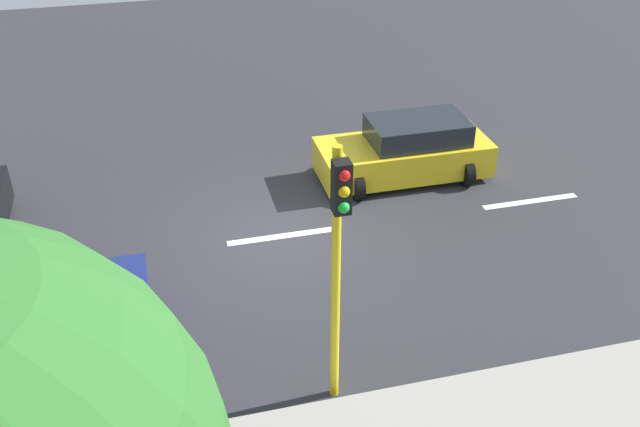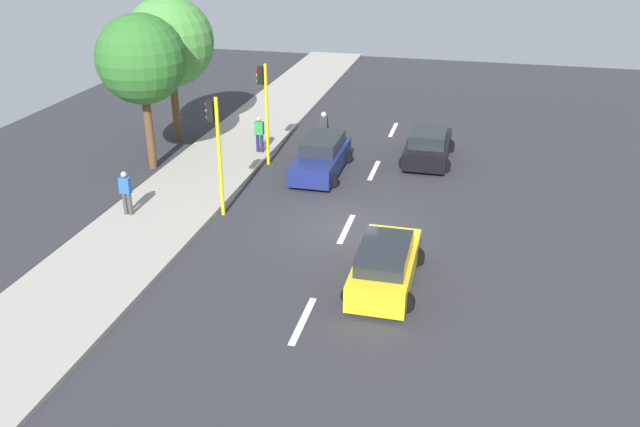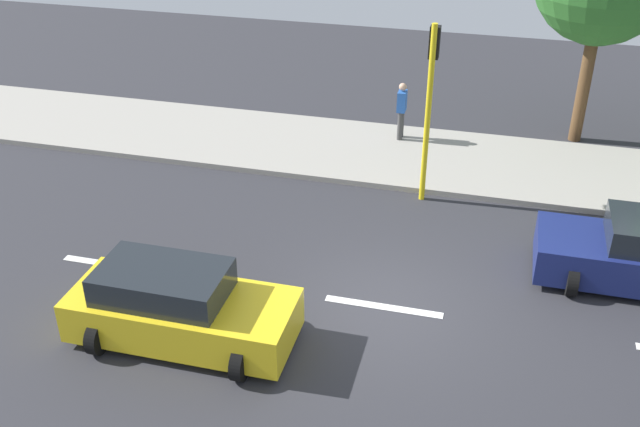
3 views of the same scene
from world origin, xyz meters
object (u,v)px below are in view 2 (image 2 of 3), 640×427
(pedestrian_near_signal, at_px, (259,133))
(car_dark_blue, at_px, (321,157))
(motorcycle, at_px, (323,130))
(car_black, at_px, (428,146))
(street_tree_north, at_px, (141,60))
(car_yellow_cab, at_px, (385,265))
(traffic_light_midblock, at_px, (264,100))
(traffic_light_corner, at_px, (216,140))
(street_tree_center, at_px, (169,42))
(pedestrian_by_tree, at_px, (126,191))

(pedestrian_near_signal, bearing_deg, car_dark_blue, 155.33)
(motorcycle, xyz_separation_m, pedestrian_near_signal, (2.45, 2.41, 0.42))
(car_black, bearing_deg, car_dark_blue, 30.20)
(car_black, relative_size, street_tree_north, 0.61)
(car_yellow_cab, bearing_deg, traffic_light_midblock, -53.72)
(car_yellow_cab, distance_m, car_dark_blue, 9.69)
(traffic_light_corner, distance_m, street_tree_north, 6.41)
(motorcycle, relative_size, street_tree_center, 0.22)
(pedestrian_by_tree, height_order, traffic_light_corner, traffic_light_corner)
(car_dark_blue, relative_size, motorcycle, 2.96)
(pedestrian_by_tree, bearing_deg, traffic_light_corner, -161.03)
(car_yellow_cab, distance_m, traffic_light_corner, 8.00)
(car_black, bearing_deg, pedestrian_near_signal, 7.56)
(pedestrian_by_tree, height_order, street_tree_north, street_tree_north)
(motorcycle, distance_m, street_tree_north, 9.27)
(car_black, bearing_deg, traffic_light_midblock, 16.71)
(car_dark_blue, bearing_deg, car_yellow_cab, 115.12)
(car_yellow_cab, bearing_deg, pedestrian_by_tree, -14.41)
(traffic_light_corner, height_order, street_tree_north, street_tree_north)
(traffic_light_midblock, height_order, street_tree_center, street_tree_center)
(car_black, xyz_separation_m, street_tree_center, (12.28, -0.09, 4.07))
(traffic_light_midblock, xyz_separation_m, street_tree_center, (5.29, -2.19, 1.85))
(car_yellow_cab, relative_size, motorcycle, 2.75)
(car_dark_blue, xyz_separation_m, pedestrian_by_tree, (5.85, 6.21, 0.35))
(car_black, relative_size, motorcycle, 2.67)
(car_dark_blue, height_order, pedestrian_by_tree, pedestrian_by_tree)
(pedestrian_near_signal, xyz_separation_m, street_tree_north, (4.08, 2.72, 3.71))
(traffic_light_midblock, bearing_deg, pedestrian_near_signal, -58.86)
(motorcycle, height_order, pedestrian_near_signal, pedestrian_near_signal)
(pedestrian_near_signal, height_order, street_tree_north, street_tree_north)
(car_black, distance_m, street_tree_center, 12.93)
(car_dark_blue, relative_size, street_tree_north, 0.68)
(car_yellow_cab, height_order, pedestrian_by_tree, pedestrian_by_tree)
(motorcycle, relative_size, street_tree_north, 0.23)
(traffic_light_midblock, bearing_deg, motorcycle, -117.17)
(traffic_light_corner, relative_size, traffic_light_midblock, 1.00)
(pedestrian_near_signal, bearing_deg, street_tree_center, -13.38)
(car_black, height_order, car_dark_blue, same)
(car_yellow_cab, xyz_separation_m, traffic_light_midblock, (6.76, -9.20, 2.22))
(car_dark_blue, relative_size, street_tree_center, 0.66)
(pedestrian_near_signal, relative_size, traffic_light_midblock, 0.38)
(pedestrian_near_signal, distance_m, street_tree_north, 6.15)
(traffic_light_midblock, bearing_deg, traffic_light_corner, 90.00)
(street_tree_center, height_order, street_tree_north, street_tree_center)
(car_yellow_cab, height_order, car_black, same)
(motorcycle, relative_size, traffic_light_midblock, 0.34)
(traffic_light_midblock, bearing_deg, car_dark_blue, 170.75)
(street_tree_center, bearing_deg, traffic_light_midblock, 157.55)
(pedestrian_near_signal, bearing_deg, street_tree_north, 33.68)
(street_tree_north, bearing_deg, car_black, -162.33)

